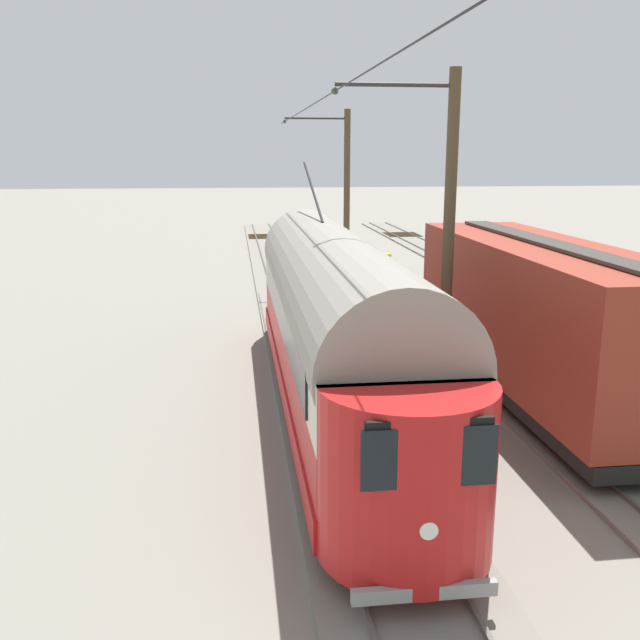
% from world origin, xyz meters
% --- Properties ---
extents(ground_plane, '(220.00, 220.00, 0.00)m').
position_xyz_m(ground_plane, '(0.00, 0.00, 0.00)').
color(ground_plane, gray).
extents(track_streetcar_siding, '(2.80, 80.00, 0.18)m').
position_xyz_m(track_streetcar_siding, '(-5.18, -0.31, 0.05)').
color(track_streetcar_siding, slate).
rests_on(track_streetcar_siding, ground).
extents(track_adjacent_siding, '(2.80, 80.00, 0.18)m').
position_xyz_m(track_adjacent_siding, '(0.00, -0.31, 0.05)').
color(track_adjacent_siding, slate).
rests_on(track_adjacent_siding, ground).
extents(track_third_siding, '(2.80, 80.00, 0.18)m').
position_xyz_m(track_third_siding, '(5.18, -0.31, 0.05)').
color(track_third_siding, slate).
rests_on(track_third_siding, ground).
extents(vintage_streetcar, '(2.65, 16.84, 5.64)m').
position_xyz_m(vintage_streetcar, '(5.18, 5.03, 2.26)').
color(vintage_streetcar, red).
rests_on(vintage_streetcar, ground).
extents(boxcar_adjacent, '(2.96, 11.08, 3.85)m').
position_xyz_m(boxcar_adjacent, '(-0.00, 4.97, 2.16)').
color(boxcar_adjacent, maroon).
rests_on(boxcar_adjacent, ground).
extents(catenary_pole_foreground, '(2.98, 0.28, 7.98)m').
position_xyz_m(catenary_pole_foreground, '(2.49, -10.26, 4.16)').
color(catenary_pole_foreground, '#4C3D28').
rests_on(catenary_pole_foreground, ground).
extents(catenary_pole_mid_near, '(2.98, 0.28, 7.98)m').
position_xyz_m(catenary_pole_mid_near, '(2.49, 4.97, 4.16)').
color(catenary_pole_mid_near, '#4C3D28').
rests_on(catenary_pole_mid_near, ground).
extents(overhead_wire_run, '(2.77, 34.46, 0.18)m').
position_xyz_m(overhead_wire_run, '(5.11, 4.23, 7.44)').
color(overhead_wire_run, black).
rests_on(overhead_wire_run, ground).
extents(switch_stand, '(0.50, 0.30, 1.24)m').
position_xyz_m(switch_stand, '(-6.55, -12.11, 0.70)').
color(switch_stand, black).
rests_on(switch_stand, ground).
extents(track_end_bumper, '(1.80, 0.60, 0.80)m').
position_xyz_m(track_end_bumper, '(0.00, -15.85, 0.40)').
color(track_end_bumper, '#B2A519').
rests_on(track_end_bumper, ground).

